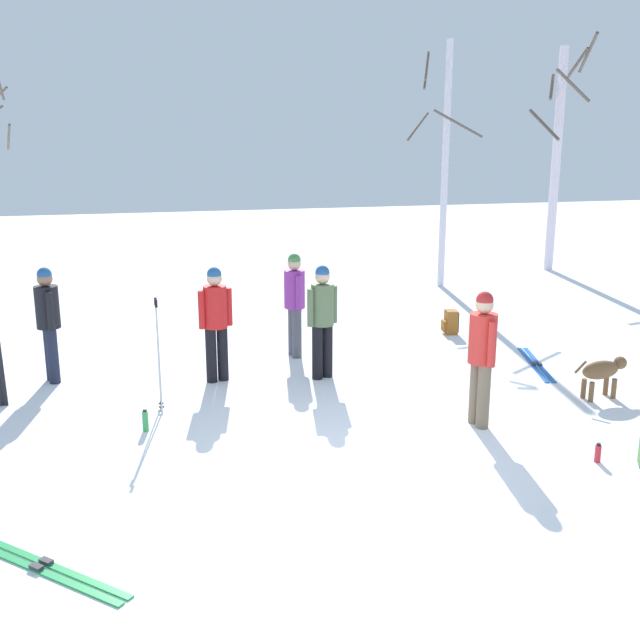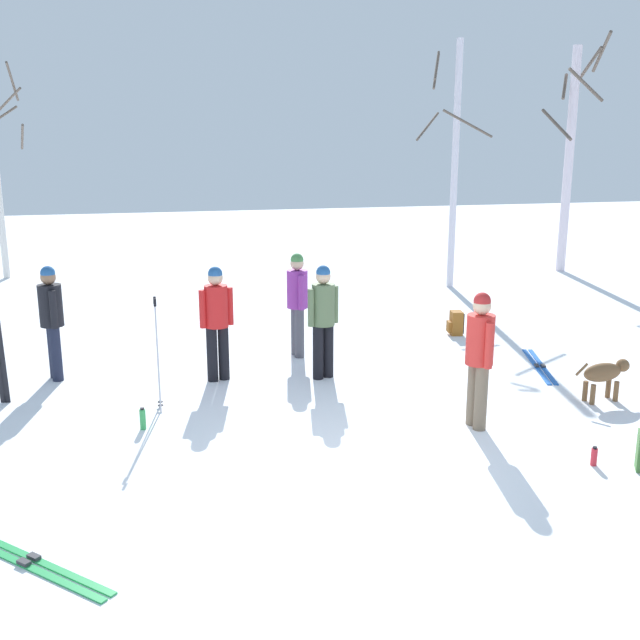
{
  "view_description": "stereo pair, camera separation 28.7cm",
  "coord_description": "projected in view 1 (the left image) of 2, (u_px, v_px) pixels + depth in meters",
  "views": [
    {
      "loc": [
        -2.34,
        -7.05,
        3.49
      ],
      "look_at": [
        0.37,
        2.66,
        1.0
      ],
      "focal_mm": 41.06,
      "sensor_mm": 36.0,
      "label": 1
    },
    {
      "loc": [
        -2.07,
        -7.12,
        3.49
      ],
      "look_at": [
        0.37,
        2.66,
        1.0
      ],
      "focal_mm": 41.06,
      "sensor_mm": 36.0,
      "label": 2
    }
  ],
  "objects": [
    {
      "name": "dog",
      "position": [
        603.0,
        371.0,
        10.08
      ],
      "size": [
        0.9,
        0.28,
        0.57
      ],
      "color": "brown",
      "rests_on": "ground_plane"
    },
    {
      "name": "person_1",
      "position": [
        48.0,
        317.0,
        10.64
      ],
      "size": [
        0.34,
        0.5,
        1.72
      ],
      "color": "#1E2338",
      "rests_on": "ground_plane"
    },
    {
      "name": "ski_pair_lying_1",
      "position": [
        536.0,
        364.0,
        11.66
      ],
      "size": [
        0.73,
        1.8,
        0.05
      ],
      "color": "blue",
      "rests_on": "ground_plane"
    },
    {
      "name": "water_bottle_0",
      "position": [
        598.0,
        453.0,
        8.13
      ],
      "size": [
        0.07,
        0.07,
        0.22
      ],
      "color": "red",
      "rests_on": "ground_plane"
    },
    {
      "name": "person_4",
      "position": [
        322.0,
        314.0,
        10.8
      ],
      "size": [
        0.5,
        0.34,
        1.72
      ],
      "color": "black",
      "rests_on": "ground_plane"
    },
    {
      "name": "ground_plane",
      "position": [
        352.0,
        466.0,
        8.04
      ],
      "size": [
        60.0,
        60.0,
        0.0
      ],
      "primitive_type": "plane",
      "color": "white"
    },
    {
      "name": "person_2",
      "position": [
        216.0,
        317.0,
        10.65
      ],
      "size": [
        0.51,
        0.34,
        1.72
      ],
      "color": "black",
      "rests_on": "ground_plane"
    },
    {
      "name": "ski_pair_lying_0",
      "position": [
        45.0,
        568.0,
        6.12
      ],
      "size": [
        1.41,
        1.43,
        0.05
      ],
      "color": "green",
      "rests_on": "ground_plane"
    },
    {
      "name": "birch_tree_4",
      "position": [
        557.0,
        153.0,
        19.41
      ],
      "size": [
        1.5,
        1.31,
        6.1
      ],
      "color": "silver",
      "rests_on": "ground_plane"
    },
    {
      "name": "backpack_1",
      "position": [
        450.0,
        322.0,
        13.49
      ],
      "size": [
        0.31,
        0.29,
        0.44
      ],
      "color": "#99591E",
      "rests_on": "ground_plane"
    },
    {
      "name": "water_bottle_1",
      "position": [
        145.0,
        421.0,
        8.98
      ],
      "size": [
        0.07,
        0.07,
        0.28
      ],
      "color": "green",
      "rests_on": "ground_plane"
    },
    {
      "name": "ski_poles_0",
      "position": [
        158.0,
        352.0,
        9.51
      ],
      "size": [
        0.07,
        0.24,
        1.52
      ],
      "color": "#B2B2BC",
      "rests_on": "ground_plane"
    },
    {
      "name": "person_3",
      "position": [
        295.0,
        298.0,
        11.91
      ],
      "size": [
        0.34,
        0.52,
        1.72
      ],
      "color": "#4C4C56",
      "rests_on": "ground_plane"
    },
    {
      "name": "person_0",
      "position": [
        482.0,
        350.0,
        8.97
      ],
      "size": [
        0.34,
        0.52,
        1.72
      ],
      "color": "#72604C",
      "rests_on": "ground_plane"
    },
    {
      "name": "birch_tree_3",
      "position": [
        444.0,
        160.0,
        17.21
      ],
      "size": [
        1.64,
        1.65,
        5.72
      ],
      "color": "silver",
      "rests_on": "ground_plane"
    }
  ]
}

